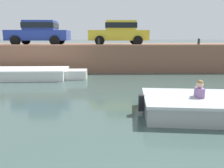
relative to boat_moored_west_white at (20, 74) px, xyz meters
name	(u,v)px	position (x,y,z in m)	size (l,w,h in m)	color
ground_plane	(125,103)	(5.27, -4.46, -0.27)	(400.00, 400.00, 0.00)	#384C47
far_quay_wall	(116,56)	(5.27, 4.75, 0.56)	(60.00, 6.00, 1.66)	brown
far_wall_coping	(117,45)	(5.27, 1.87, 1.43)	(60.00, 0.24, 0.08)	#9F6C52
boat_moored_west_white	(20,74)	(0.00, 0.00, 0.00)	(6.61, 1.96, 0.54)	white
car_leftmost_blue	(40,32)	(0.26, 3.12, 2.24)	(3.87, 2.00, 1.54)	#233893
car_left_inner_yellow	(119,32)	(5.42, 3.12, 2.24)	(3.84, 1.94, 1.54)	yellow
mooring_bollard_mid	(99,42)	(4.15, 2.00, 1.63)	(0.15, 0.15, 0.45)	#2D2B28
mooring_bollard_east	(199,42)	(10.27, 2.00, 1.63)	(0.15, 0.15, 0.45)	#2D2B28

